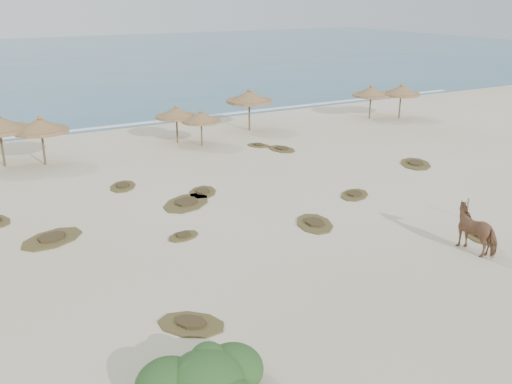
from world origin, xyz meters
TOP-DOWN VIEW (x-y plane):
  - ground at (0.00, 0.00)m, footprint 160.00×160.00m
  - ocean at (0.00, 75.00)m, footprint 200.00×100.00m
  - foam_line at (0.00, 26.00)m, footprint 70.00×0.60m
  - palapa_2 at (-6.33, 17.90)m, footprint 3.81×3.81m
  - palapa_3 at (3.61, 17.40)m, footprint 2.98×2.98m
  - palapa_4 at (2.50, 18.98)m, footprint 2.83×2.83m
  - palapa_5 at (8.54, 19.84)m, footprint 3.95×3.95m
  - palapa_6 at (19.01, 18.71)m, footprint 3.88×3.88m
  - palapa_7 at (21.27, 17.72)m, footprint 3.23×3.23m
  - horse at (6.30, -2.89)m, footprint 1.12×2.17m
  - fence_post_far at (8.70, -0.34)m, footprint 0.08×0.08m
  - bush at (-6.63, -5.71)m, footprint 3.36×2.96m
  - scrub_1 at (-8.10, 6.34)m, footprint 3.27×2.85m
  - scrub_2 at (-3.26, 3.95)m, footprint 1.68×1.36m
  - scrub_3 at (-0.28, 8.63)m, footprint 2.25×2.47m
  - scrub_4 at (6.21, 4.55)m, footprint 2.37×2.20m
  - scrub_5 at (12.84, 7.13)m, footprint 2.94×3.17m
  - scrub_7 at (7.70, 13.90)m, footprint 1.65×2.31m
  - scrub_9 at (2.29, 2.40)m, footprint 2.29×2.79m
  - scrub_10 at (6.84, 15.47)m, footprint 1.73×1.92m
  - scrub_11 at (-5.61, -2.40)m, footprint 2.53×2.52m
  - scrub_12 at (7.55, -2.11)m, footprint 1.78×2.06m
  - scrub_13 at (-3.55, 11.53)m, footprint 2.07×2.37m
  - scrub_14 at (-1.61, 7.58)m, footprint 3.47×3.32m

SIDE VIEW (x-z plane):
  - ground at x=0.00m, z-range 0.00..0.00m
  - ocean at x=0.00m, z-range 0.00..0.01m
  - foam_line at x=0.00m, z-range 0.00..0.01m
  - scrub_2 at x=-3.26m, z-range -0.03..0.13m
  - scrub_3 at x=-0.28m, z-range -0.03..0.13m
  - scrub_9 at x=2.29m, z-range -0.03..0.13m
  - scrub_7 at x=7.70m, z-range -0.03..0.13m
  - scrub_13 at x=-3.55m, z-range -0.03..0.13m
  - scrub_1 at x=-8.10m, z-range -0.03..0.13m
  - scrub_4 at x=6.21m, z-range -0.03..0.13m
  - scrub_5 at x=12.84m, z-range -0.03..0.13m
  - scrub_10 at x=6.84m, z-range -0.03..0.13m
  - scrub_11 at x=-5.61m, z-range -0.03..0.13m
  - scrub_12 at x=7.55m, z-range -0.03..0.13m
  - scrub_14 at x=-1.61m, z-range -0.03..0.13m
  - fence_post_far at x=8.70m, z-range 0.00..0.94m
  - bush at x=-6.63m, z-range -0.26..1.24m
  - horse at x=6.30m, z-range 0.00..1.77m
  - palapa_3 at x=3.61m, z-range 0.67..3.11m
  - palapa_4 at x=2.50m, z-range 0.72..3.34m
  - palapa_6 at x=19.01m, z-range 0.76..3.54m
  - palapa_7 at x=21.27m, z-range 0.78..3.62m
  - palapa_2 at x=-6.33m, z-range 0.82..3.81m
  - palapa_5 at x=8.54m, z-range 0.87..4.03m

